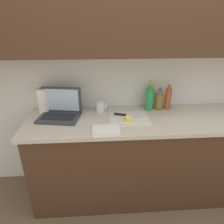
{
  "coord_description": "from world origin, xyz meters",
  "views": [
    {
      "loc": [
        -0.47,
        -1.62,
        1.7
      ],
      "look_at": [
        -0.36,
        -0.01,
        0.96
      ],
      "focal_mm": 32.0,
      "sensor_mm": 36.0,
      "label": 1
    }
  ],
  "objects_px": {
    "bottle_oil_tall": "(159,100)",
    "paper_towel_roll": "(43,101)",
    "knife": "(123,115)",
    "measuring_cup": "(100,107)",
    "laptop": "(60,110)",
    "bottle_water_clear": "(149,97)",
    "cutting_board": "(129,118)",
    "lemon_half_cut": "(129,119)",
    "bottle_green_soda": "(168,96)"
  },
  "relations": [
    {
      "from": "cutting_board",
      "to": "lemon_half_cut",
      "type": "bearing_deg",
      "value": -104.67
    },
    {
      "from": "lemon_half_cut",
      "to": "measuring_cup",
      "type": "relative_size",
      "value": 0.66
    },
    {
      "from": "lemon_half_cut",
      "to": "bottle_water_clear",
      "type": "xyz_separation_m",
      "value": [
        0.24,
        0.26,
        0.11
      ]
    },
    {
      "from": "laptop",
      "to": "bottle_water_clear",
      "type": "relative_size",
      "value": 1.38
    },
    {
      "from": "paper_towel_roll",
      "to": "bottle_green_soda",
      "type": "bearing_deg",
      "value": -0.28
    },
    {
      "from": "knife",
      "to": "paper_towel_roll",
      "type": "relative_size",
      "value": 1.11
    },
    {
      "from": "cutting_board",
      "to": "lemon_half_cut",
      "type": "xyz_separation_m",
      "value": [
        -0.01,
        -0.06,
        0.02
      ]
    },
    {
      "from": "lemon_half_cut",
      "to": "paper_towel_roll",
      "type": "relative_size",
      "value": 0.3
    },
    {
      "from": "cutting_board",
      "to": "knife",
      "type": "relative_size",
      "value": 1.34
    },
    {
      "from": "bottle_water_clear",
      "to": "knife",
      "type": "bearing_deg",
      "value": -151.26
    },
    {
      "from": "bottle_green_soda",
      "to": "bottle_oil_tall",
      "type": "xyz_separation_m",
      "value": [
        -0.09,
        0.0,
        -0.04
      ]
    },
    {
      "from": "knife",
      "to": "lemon_half_cut",
      "type": "distance_m",
      "value": 0.11
    },
    {
      "from": "paper_towel_roll",
      "to": "knife",
      "type": "bearing_deg",
      "value": -11.64
    },
    {
      "from": "bottle_green_soda",
      "to": "bottle_water_clear",
      "type": "distance_m",
      "value": 0.19
    },
    {
      "from": "cutting_board",
      "to": "measuring_cup",
      "type": "bearing_deg",
      "value": 146.87
    },
    {
      "from": "bottle_oil_tall",
      "to": "laptop",
      "type": "bearing_deg",
      "value": -173.48
    },
    {
      "from": "bottle_oil_tall",
      "to": "paper_towel_roll",
      "type": "bearing_deg",
      "value": 179.7
    },
    {
      "from": "bottle_oil_tall",
      "to": "bottle_water_clear",
      "type": "distance_m",
      "value": 0.11
    },
    {
      "from": "cutting_board",
      "to": "measuring_cup",
      "type": "relative_size",
      "value": 3.21
    },
    {
      "from": "lemon_half_cut",
      "to": "laptop",
      "type": "bearing_deg",
      "value": 166.61
    },
    {
      "from": "bottle_water_clear",
      "to": "lemon_half_cut",
      "type": "bearing_deg",
      "value": -133.04
    },
    {
      "from": "bottle_oil_tall",
      "to": "paper_towel_roll",
      "type": "relative_size",
      "value": 0.9
    },
    {
      "from": "knife",
      "to": "bottle_green_soda",
      "type": "xyz_separation_m",
      "value": [
        0.46,
        0.15,
        0.12
      ]
    },
    {
      "from": "bottle_oil_tall",
      "to": "measuring_cup",
      "type": "distance_m",
      "value": 0.59
    },
    {
      "from": "measuring_cup",
      "to": "cutting_board",
      "type": "bearing_deg",
      "value": -33.13
    },
    {
      "from": "bottle_green_soda",
      "to": "knife",
      "type": "bearing_deg",
      "value": -162.07
    },
    {
      "from": "knife",
      "to": "measuring_cup",
      "type": "distance_m",
      "value": 0.25
    },
    {
      "from": "bottle_oil_tall",
      "to": "paper_towel_roll",
      "type": "xyz_separation_m",
      "value": [
        -1.13,
        0.01,
        0.02
      ]
    },
    {
      "from": "cutting_board",
      "to": "paper_towel_roll",
      "type": "relative_size",
      "value": 1.49
    },
    {
      "from": "laptop",
      "to": "paper_towel_roll",
      "type": "xyz_separation_m",
      "value": [
        -0.17,
        0.12,
        0.06
      ]
    },
    {
      "from": "laptop",
      "to": "measuring_cup",
      "type": "distance_m",
      "value": 0.38
    },
    {
      "from": "laptop",
      "to": "lemon_half_cut",
      "type": "xyz_separation_m",
      "value": [
        0.62,
        -0.15,
        -0.04
      ]
    },
    {
      "from": "lemon_half_cut",
      "to": "bottle_green_soda",
      "type": "relative_size",
      "value": 0.25
    },
    {
      "from": "bottle_green_soda",
      "to": "bottle_oil_tall",
      "type": "height_order",
      "value": "bottle_green_soda"
    },
    {
      "from": "laptop",
      "to": "paper_towel_roll",
      "type": "bearing_deg",
      "value": 156.0
    },
    {
      "from": "bottle_water_clear",
      "to": "cutting_board",
      "type": "bearing_deg",
      "value": -138.28
    },
    {
      "from": "bottle_water_clear",
      "to": "paper_towel_roll",
      "type": "bearing_deg",
      "value": 179.67
    },
    {
      "from": "laptop",
      "to": "measuring_cup",
      "type": "relative_size",
      "value": 3.65
    },
    {
      "from": "knife",
      "to": "bottle_green_soda",
      "type": "bearing_deg",
      "value": 36.0
    },
    {
      "from": "knife",
      "to": "measuring_cup",
      "type": "relative_size",
      "value": 2.39
    },
    {
      "from": "lemon_half_cut",
      "to": "bottle_green_soda",
      "type": "bearing_deg",
      "value": 30.85
    },
    {
      "from": "lemon_half_cut",
      "to": "bottle_oil_tall",
      "type": "relative_size",
      "value": 0.34
    },
    {
      "from": "laptop",
      "to": "bottle_water_clear",
      "type": "height_order",
      "value": "bottle_water_clear"
    },
    {
      "from": "cutting_board",
      "to": "bottle_water_clear",
      "type": "distance_m",
      "value": 0.33
    },
    {
      "from": "bottle_green_soda",
      "to": "measuring_cup",
      "type": "relative_size",
      "value": 2.62
    },
    {
      "from": "lemon_half_cut",
      "to": "measuring_cup",
      "type": "height_order",
      "value": "measuring_cup"
    },
    {
      "from": "measuring_cup",
      "to": "paper_towel_roll",
      "type": "bearing_deg",
      "value": 176.19
    },
    {
      "from": "lemon_half_cut",
      "to": "measuring_cup",
      "type": "distance_m",
      "value": 0.34
    },
    {
      "from": "measuring_cup",
      "to": "bottle_water_clear",
      "type": "bearing_deg",
      "value": 3.56
    },
    {
      "from": "cutting_board",
      "to": "bottle_water_clear",
      "type": "height_order",
      "value": "bottle_water_clear"
    }
  ]
}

